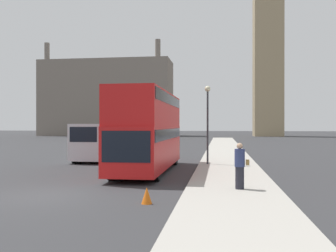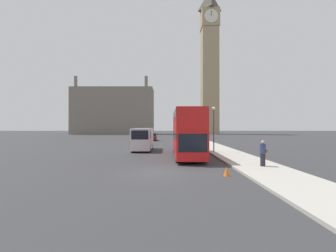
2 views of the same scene
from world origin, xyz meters
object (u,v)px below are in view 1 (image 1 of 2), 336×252
at_px(pedestrian, 240,166).
at_px(clock_tower, 268,8).
at_px(street_lamp, 208,112).
at_px(parked_sedan, 146,140).
at_px(red_double_decker_bus, 148,128).
at_px(white_van, 97,141).

bearing_deg(pedestrian, clock_tower, 82.22).
height_order(street_lamp, parked_sedan, street_lamp).
xyz_separation_m(clock_tower, red_double_decker_bus, (-14.86, -68.25, -27.21)).
distance_m(red_double_decker_bus, street_lamp, 4.55).
xyz_separation_m(white_van, parked_sedan, (-0.25, 19.54, -0.73)).
relative_size(white_van, parked_sedan, 1.35).
distance_m(clock_tower, red_double_decker_bus, 74.96).
bearing_deg(pedestrian, red_double_decker_bus, 128.28).
xyz_separation_m(white_van, pedestrian, (9.60, -11.61, -0.40)).
relative_size(red_double_decker_bus, pedestrian, 5.72).
height_order(clock_tower, parked_sedan, clock_tower).
xyz_separation_m(clock_tower, street_lamp, (-11.67, -65.17, -26.19)).
xyz_separation_m(red_double_decker_bus, street_lamp, (3.19, 3.08, 1.02)).
distance_m(clock_tower, street_lamp, 71.20).
bearing_deg(street_lamp, pedestrian, -80.42).
height_order(clock_tower, white_van, clock_tower).
relative_size(pedestrian, street_lamp, 0.36).
height_order(pedestrian, street_lamp, street_lamp).
bearing_deg(white_van, parked_sedan, 90.74).
bearing_deg(clock_tower, pedestrian, -97.78).
bearing_deg(white_van, clock_tower, 72.50).
relative_size(clock_tower, pedestrian, 32.92).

